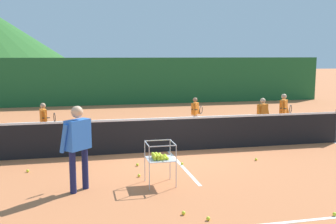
# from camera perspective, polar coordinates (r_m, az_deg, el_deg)

# --- Properties ---
(ground_plane) EXTENTS (120.00, 120.00, 0.00)m
(ground_plane) POSITION_cam_1_polar(r_m,az_deg,el_deg) (11.22, 0.05, -5.74)
(ground_plane) COLOR #C67042
(line_baseline_far) EXTENTS (10.63, 0.08, 0.01)m
(line_baseline_far) POSITION_cam_1_polar(r_m,az_deg,el_deg) (16.96, -4.37, -0.95)
(line_baseline_far) COLOR white
(line_baseline_far) RESTS_ON ground
(line_sideline_east) EXTENTS (0.08, 11.05, 0.01)m
(line_sideline_east) POSITION_cam_1_polar(r_m,az_deg,el_deg) (13.40, 22.90, -4.07)
(line_sideline_east) COLOR white
(line_sideline_east) RESTS_ON ground
(line_service_center) EXTENTS (0.08, 6.13, 0.01)m
(line_service_center) POSITION_cam_1_polar(r_m,az_deg,el_deg) (11.22, 0.05, -5.72)
(line_service_center) COLOR white
(line_service_center) RESTS_ON ground
(tennis_net) EXTENTS (10.83, 0.08, 1.05)m
(tennis_net) POSITION_cam_1_polar(r_m,az_deg,el_deg) (11.11, 0.05, -3.23)
(tennis_net) COLOR #333338
(tennis_net) RESTS_ON ground
(instructor) EXTENTS (0.66, 0.79, 1.73)m
(instructor) POSITION_cam_1_polar(r_m,az_deg,el_deg) (8.01, -12.95, -4.03)
(instructor) COLOR #191E4C
(instructor) RESTS_ON ground
(student_0) EXTENTS (0.51, 0.56, 1.25)m
(student_0) POSITION_cam_1_polar(r_m,az_deg,el_deg) (12.72, -17.55, -0.98)
(student_0) COLOR black
(student_0) RESTS_ON ground
(student_1) EXTENTS (0.42, 0.67, 1.20)m
(student_1) POSITION_cam_1_polar(r_m,az_deg,el_deg) (14.21, 3.99, 0.19)
(student_1) COLOR silver
(student_1) RESTS_ON ground
(student_2) EXTENTS (0.53, 0.39, 1.31)m
(student_2) POSITION_cam_1_polar(r_m,az_deg,el_deg) (13.43, 13.55, -0.23)
(student_2) COLOR navy
(student_2) RESTS_ON ground
(student_3) EXTENTS (0.50, 0.71, 1.36)m
(student_3) POSITION_cam_1_polar(r_m,az_deg,el_deg) (14.45, 16.45, 0.39)
(student_3) COLOR navy
(student_3) RESTS_ON ground
(ball_cart) EXTENTS (0.58, 0.58, 0.90)m
(ball_cart) POSITION_cam_1_polar(r_m,az_deg,el_deg) (8.30, -1.27, -6.54)
(ball_cart) COLOR #B7B7BC
(ball_cart) RESTS_ON ground
(tennis_ball_0) EXTENTS (0.07, 0.07, 0.07)m
(tennis_ball_0) POSITION_cam_1_polar(r_m,az_deg,el_deg) (7.46, 23.02, -13.48)
(tennis_ball_0) COLOR yellow
(tennis_ball_0) RESTS_ON ground
(tennis_ball_1) EXTENTS (0.07, 0.07, 0.07)m
(tennis_ball_1) POSITION_cam_1_polar(r_m,az_deg,el_deg) (6.95, 2.26, -14.43)
(tennis_ball_1) COLOR yellow
(tennis_ball_1) RESTS_ON ground
(tennis_ball_3) EXTENTS (0.07, 0.07, 0.07)m
(tennis_ball_3) POSITION_cam_1_polar(r_m,az_deg,el_deg) (9.87, 2.05, -7.50)
(tennis_ball_3) COLOR yellow
(tennis_ball_3) RESTS_ON ground
(tennis_ball_4) EXTENTS (0.07, 0.07, 0.07)m
(tennis_ball_4) POSITION_cam_1_polar(r_m,az_deg,el_deg) (8.95, -4.23, -9.18)
(tennis_ball_4) COLOR yellow
(tennis_ball_4) RESTS_ON ground
(tennis_ball_5) EXTENTS (0.07, 0.07, 0.07)m
(tennis_ball_5) POSITION_cam_1_polar(r_m,az_deg,el_deg) (9.81, -4.46, -7.62)
(tennis_ball_5) COLOR yellow
(tennis_ball_5) RESTS_ON ground
(tennis_ball_6) EXTENTS (0.07, 0.07, 0.07)m
(tennis_ball_6) POSITION_cam_1_polar(r_m,az_deg,el_deg) (9.83, -19.69, -8.05)
(tennis_ball_6) COLOR yellow
(tennis_ball_6) RESTS_ON ground
(tennis_ball_7) EXTENTS (0.07, 0.07, 0.07)m
(tennis_ball_7) POSITION_cam_1_polar(r_m,az_deg,el_deg) (6.76, 5.86, -15.13)
(tennis_ball_7) COLOR yellow
(tennis_ball_7) RESTS_ON ground
(tennis_ball_8) EXTENTS (0.07, 0.07, 0.07)m
(tennis_ball_8) POSITION_cam_1_polar(r_m,az_deg,el_deg) (10.51, 12.66, -6.72)
(tennis_ball_8) COLOR yellow
(tennis_ball_8) RESTS_ON ground
(windscreen_fence) EXTENTS (23.40, 0.08, 2.58)m
(windscreen_fence) POSITION_cam_1_polar(r_m,az_deg,el_deg) (21.73, -6.30, 4.45)
(windscreen_fence) COLOR #1E5B2D
(windscreen_fence) RESTS_ON ground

